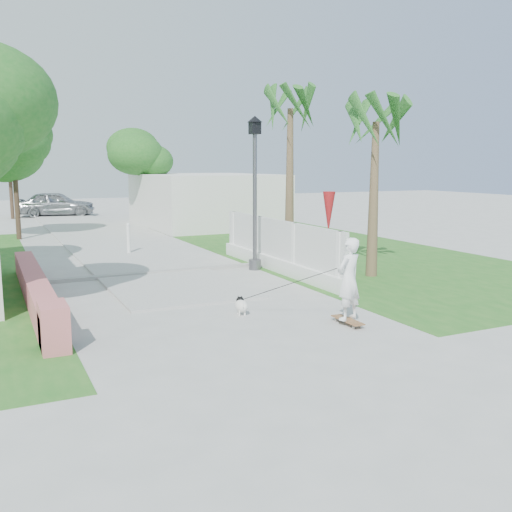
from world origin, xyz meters
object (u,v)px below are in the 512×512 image
bollard (128,238)px  dog (241,305)px  patio_umbrella (329,213)px  street_lamp (255,187)px  skateboarder (295,284)px  parked_car (56,204)px

bollard → dog: bearing=-88.4°
bollard → patio_umbrella: 7.25m
street_lamp → patio_umbrella: (1.90, -1.00, -0.74)m
bollard → patio_umbrella: patio_umbrella is taller
street_lamp → patio_umbrella: size_ratio=1.93×
patio_umbrella → dog: patio_umbrella is taller
skateboarder → street_lamp: bearing=-126.5°
street_lamp → bollard: (-2.70, 4.50, -1.84)m
bollard → patio_umbrella: size_ratio=0.47×
patio_umbrella → parked_car: patio_umbrella is taller
bollard → parked_car: (-0.52, 16.65, 0.17)m
street_lamp → skateboarder: bearing=-107.2°
patio_umbrella → skateboarder: bearing=-129.2°
patio_umbrella → dog: 5.80m
street_lamp → skateboarder: (-1.65, -5.35, -1.70)m
street_lamp → patio_umbrella: street_lamp is taller
parked_car → skateboarder: bearing=-165.7°
bollard → parked_car: size_ratio=0.25×
skateboarder → parked_car: 26.55m
bollard → patio_umbrella: bearing=-50.1°
skateboarder → dog: (-0.80, 0.83, -0.52)m
dog → parked_car: parked_car is taller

